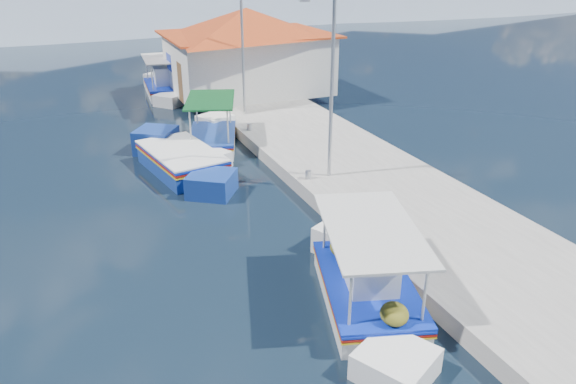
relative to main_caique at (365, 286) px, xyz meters
name	(u,v)px	position (x,y,z in m)	size (l,w,h in m)	color
ground	(218,239)	(-2.30, 4.36, -0.43)	(160.00, 160.00, 0.00)	black
quay	(313,143)	(3.60, 10.36, -0.18)	(5.00, 44.00, 0.50)	#ACA8A1
bollards	(273,146)	(1.50, 9.61, 0.22)	(0.20, 17.20, 0.30)	#A5A8AD
main_caique	(365,286)	(0.00, 0.00, 0.00)	(3.29, 6.52, 2.25)	white
caique_green_canopy	(212,140)	(-0.27, 12.18, -0.08)	(3.17, 5.92, 2.34)	white
caique_blue_hull	(182,162)	(-2.02, 10.07, -0.09)	(2.95, 7.10, 1.28)	navy
caique_far	(164,88)	(-0.24, 22.19, 0.00)	(2.31, 6.72, 2.36)	white
harbor_building	(247,49)	(3.89, 19.36, 2.34)	(10.49, 10.49, 4.40)	silver
lamp_post_near	(330,79)	(2.20, 6.36, 3.42)	(1.21, 0.14, 6.00)	#A5A8AD
lamp_post_far	(240,40)	(2.20, 15.36, 3.42)	(1.21, 0.14, 6.00)	#A5A8AD
mountain_ridge	(136,3)	(4.24, 60.36, 1.61)	(171.40, 96.00, 5.50)	slate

